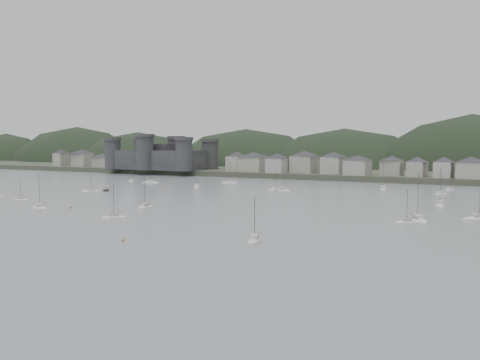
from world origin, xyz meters
The scene contains 9 objects.
ground centered at (0.00, 0.00, 0.00)m, with size 900.00×900.00×0.00m, color slate.
far_shore_land centered at (0.00, 295.00, 1.50)m, with size 900.00×250.00×3.00m, color #383D2D.
forested_ridge centered at (4.83, 269.40, -11.28)m, with size 851.55×103.94×102.57m.
castle centered at (-120.00, 179.80, 10.96)m, with size 66.00×43.00×20.00m.
waterfront_town centered at (50.59, 183.34, 8.66)m, with size 451.48×28.46×12.92m.
sailboat_lead centered at (37.49, 129.81, 0.17)m, with size 6.09×10.03×13.05m.
moored_fleet centered at (-2.84, 62.61, 0.18)m, with size 250.76×167.83×13.15m.
motor_launch_far centered at (-59.09, 66.75, 0.29)m, with size 6.95×7.48×3.81m.
mooring_buoys centered at (-6.95, 58.61, 0.15)m, with size 167.63×153.52×0.70m.
Camera 1 is at (106.73, -106.06, 19.88)m, focal length 42.69 mm.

